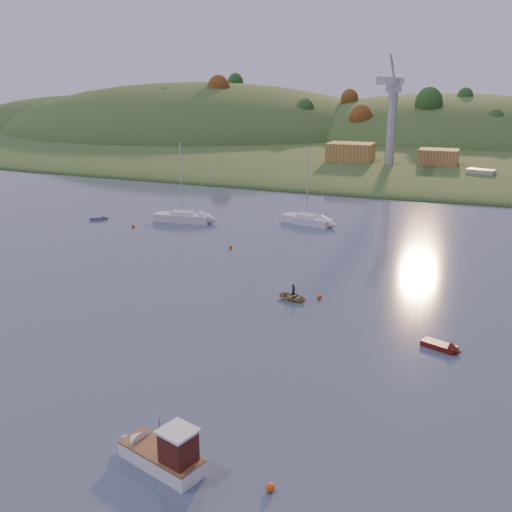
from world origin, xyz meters
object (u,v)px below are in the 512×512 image
at_px(fishing_boat, 156,450).
at_px(red_tender, 447,348).
at_px(sailboat_far, 307,219).
at_px(grey_dinghy, 102,218).
at_px(canoe, 293,297).
at_px(sailboat_near, 182,217).

height_order(fishing_boat, red_tender, fishing_boat).
xyz_separation_m(sailboat_far, grey_dinghy, (-32.11, -9.53, -0.51)).
distance_m(fishing_boat, canoe, 28.00).
xyz_separation_m(sailboat_near, sailboat_far, (19.03, 6.02, -0.06)).
bearing_deg(fishing_boat, canoe, -71.94).
relative_size(sailboat_near, canoe, 4.04).
bearing_deg(canoe, sailboat_far, 33.17).
bearing_deg(red_tender, canoe, 178.72).
bearing_deg(sailboat_far, red_tender, -42.09).
bearing_deg(fishing_boat, sailboat_far, -64.85).
xyz_separation_m(sailboat_far, canoe, (8.35, -32.57, -0.42)).
relative_size(fishing_boat, sailboat_near, 0.52).
height_order(sailboat_far, red_tender, sailboat_far).
distance_m(sailboat_far, canoe, 33.62).
xyz_separation_m(sailboat_near, grey_dinghy, (-13.08, -3.50, -0.57)).
height_order(sailboat_far, grey_dinghy, sailboat_far).
xyz_separation_m(canoe, red_tender, (15.48, -6.36, -0.08)).
height_order(canoe, grey_dinghy, grey_dinghy).
distance_m(sailboat_far, grey_dinghy, 33.50).
bearing_deg(sailboat_far, sailboat_near, -146.00).
bearing_deg(grey_dinghy, sailboat_far, -19.53).
height_order(fishing_boat, canoe, fishing_boat).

